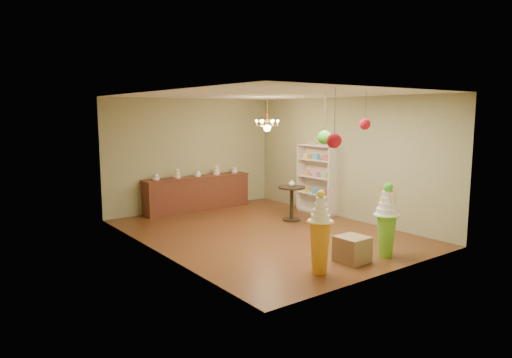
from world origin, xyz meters
TOP-DOWN VIEW (x-y plane):
  - floor at (0.00, 0.00)m, footprint 6.50×6.50m
  - ceiling at (0.00, 0.00)m, footprint 6.50×6.50m
  - wall_back at (0.00, 3.25)m, footprint 5.00×0.04m
  - wall_front at (0.00, -3.25)m, footprint 5.00×0.04m
  - wall_left at (-2.50, 0.00)m, footprint 0.04×6.50m
  - wall_right at (2.50, 0.00)m, footprint 0.04×6.50m
  - pedestal_green at (0.73, -2.69)m, footprint 0.60×0.60m
  - pedestal_orange at (-0.84, -2.58)m, footprint 0.44×0.44m
  - burlap_riser at (0.02, -2.51)m, footprint 0.51×0.51m
  - sideboard at (0.00, 2.97)m, footprint 3.04×0.54m
  - shelving_unit at (2.34, 0.80)m, footprint 0.33×1.20m
  - round_table at (1.23, 0.51)m, footprint 0.82×0.82m
  - vase at (1.23, 0.51)m, footprint 0.21×0.21m
  - pom_red_left at (-0.65, -2.65)m, footprint 0.24×0.24m
  - pom_green_mid at (0.28, -1.51)m, footprint 0.27×0.27m
  - pom_red_right at (0.21, -2.54)m, footprint 0.19×0.19m
  - chandelier at (0.94, 1.13)m, footprint 0.75×0.75m

SIDE VIEW (x-z plane):
  - floor at x=0.00m, z-range 0.00..0.00m
  - burlap_riser at x=0.02m, z-range 0.00..0.46m
  - sideboard at x=0.00m, z-range -0.10..1.06m
  - round_table at x=1.23m, z-range 0.12..0.96m
  - pedestal_orange at x=-0.84m, z-range -0.13..1.25m
  - pedestal_green at x=0.73m, z-range -0.10..1.27m
  - shelving_unit at x=2.34m, z-range 0.00..1.80m
  - vase at x=1.23m, z-range 0.84..1.01m
  - wall_back at x=0.00m, z-range 0.00..3.00m
  - wall_front at x=0.00m, z-range 0.00..3.00m
  - wall_left at x=-2.50m, z-range 0.00..3.00m
  - wall_right at x=2.50m, z-range 0.00..3.00m
  - pom_green_mid at x=0.28m, z-range 1.66..2.64m
  - pom_red_left at x=-0.65m, z-range 1.70..2.65m
  - chandelier at x=0.94m, z-range 1.88..2.73m
  - pom_red_right at x=0.21m, z-range 2.08..2.76m
  - ceiling at x=0.00m, z-range 3.00..3.00m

